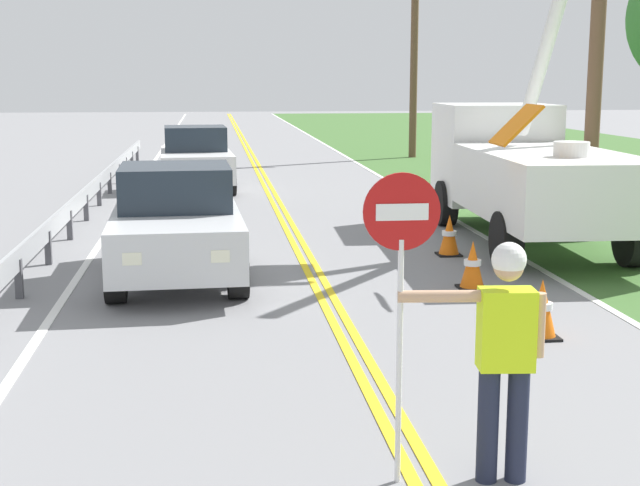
# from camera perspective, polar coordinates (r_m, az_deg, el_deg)

# --- Properties ---
(centerline_yellow_left) EXTENTS (0.11, 110.00, 0.01)m
(centerline_yellow_left) POSITION_cam_1_polar(r_m,az_deg,el_deg) (21.52, -2.98, 2.48)
(centerline_yellow_left) COLOR yellow
(centerline_yellow_left) RESTS_ON ground
(centerline_yellow_right) EXTENTS (0.11, 110.00, 0.01)m
(centerline_yellow_right) POSITION_cam_1_polar(r_m,az_deg,el_deg) (21.53, -2.51, 2.49)
(centerline_yellow_right) COLOR yellow
(centerline_yellow_right) RESTS_ON ground
(edge_line_right) EXTENTS (0.12, 110.00, 0.01)m
(edge_line_right) POSITION_cam_1_polar(r_m,az_deg,el_deg) (22.08, 6.62, 2.63)
(edge_line_right) COLOR silver
(edge_line_right) RESTS_ON ground
(edge_line_left) EXTENTS (0.12, 110.00, 0.01)m
(edge_line_left) POSITION_cam_1_polar(r_m,az_deg,el_deg) (21.57, -12.33, 2.27)
(edge_line_left) COLOR silver
(edge_line_left) RESTS_ON ground
(flagger_worker) EXTENTS (1.08, 0.28, 1.83)m
(flagger_worker) POSITION_cam_1_polar(r_m,az_deg,el_deg) (6.74, 11.62, -6.49)
(flagger_worker) COLOR #1E2338
(flagger_worker) RESTS_ON ground
(stop_sign_paddle) EXTENTS (0.56, 0.04, 2.33)m
(stop_sign_paddle) POSITION_cam_1_polar(r_m,az_deg,el_deg) (6.45, 5.17, -1.01)
(stop_sign_paddle) COLOR silver
(stop_sign_paddle) RESTS_ON ground
(utility_bucket_truck) EXTENTS (2.88, 6.88, 5.73)m
(utility_bucket_truck) POSITION_cam_1_polar(r_m,az_deg,el_deg) (17.03, 12.78, 4.93)
(utility_bucket_truck) COLOR white
(utility_bucket_truck) RESTS_ON ground
(oncoming_sedan_nearest) EXTENTS (2.03, 4.16, 1.70)m
(oncoming_sedan_nearest) POSITION_cam_1_polar(r_m,az_deg,el_deg) (13.52, -9.11, 1.16)
(oncoming_sedan_nearest) COLOR silver
(oncoming_sedan_nearest) RESTS_ON ground
(oncoming_sedan_second) EXTENTS (2.08, 4.19, 1.70)m
(oncoming_sedan_second) POSITION_cam_1_polar(r_m,az_deg,el_deg) (24.42, -7.89, 5.30)
(oncoming_sedan_second) COLOR silver
(oncoming_sedan_second) RESTS_ON ground
(utility_pole_near) EXTENTS (1.80, 0.28, 7.72)m
(utility_pole_near) POSITION_cam_1_polar(r_m,az_deg,el_deg) (17.79, 17.26, 13.39)
(utility_pole_near) COLOR brown
(utility_pole_near) RESTS_ON ground
(utility_pole_mid) EXTENTS (1.80, 0.28, 7.50)m
(utility_pole_mid) POSITION_cam_1_polar(r_m,az_deg,el_deg) (34.42, 6.00, 11.98)
(utility_pole_mid) COLOR brown
(utility_pole_mid) RESTS_ON ground
(traffic_cone_lead) EXTENTS (0.40, 0.40, 0.70)m
(traffic_cone_lead) POSITION_cam_1_polar(r_m,az_deg,el_deg) (10.74, 13.91, -4.15)
(traffic_cone_lead) COLOR orange
(traffic_cone_lead) RESTS_ON ground
(traffic_cone_mid) EXTENTS (0.40, 0.40, 0.70)m
(traffic_cone_mid) POSITION_cam_1_polar(r_m,az_deg,el_deg) (13.02, 9.67, -1.44)
(traffic_cone_mid) COLOR orange
(traffic_cone_mid) RESTS_ON ground
(traffic_cone_tail) EXTENTS (0.40, 0.40, 0.70)m
(traffic_cone_tail) POSITION_cam_1_polar(r_m,az_deg,el_deg) (15.41, 8.21, 0.45)
(traffic_cone_tail) COLOR orange
(traffic_cone_tail) RESTS_ON ground
(guardrail_left_shoulder) EXTENTS (0.10, 32.00, 0.71)m
(guardrail_left_shoulder) POSITION_cam_1_polar(r_m,az_deg,el_deg) (18.47, -15.14, 2.42)
(guardrail_left_shoulder) COLOR #9EA0A3
(guardrail_left_shoulder) RESTS_ON ground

